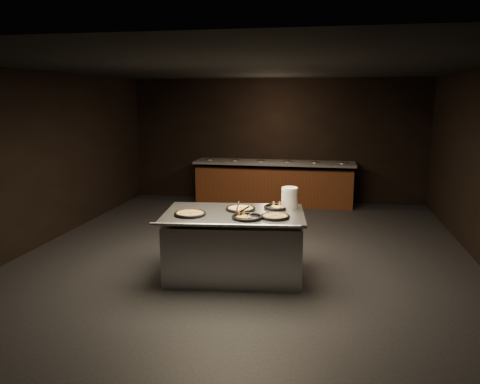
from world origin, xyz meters
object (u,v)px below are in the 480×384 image
at_px(pan_veggie_whole, 190,214).
at_px(pan_cheese_whole, 241,209).
at_px(serving_counter, 234,246).
at_px(plate_stack, 290,198).

xyz_separation_m(pan_veggie_whole, pan_cheese_whole, (0.61, 0.41, -0.00)).
bearing_deg(pan_cheese_whole, serving_counter, -110.80).
bearing_deg(plate_stack, pan_cheese_whole, -163.57).
height_order(pan_veggie_whole, pan_cheese_whole, same).
bearing_deg(pan_veggie_whole, serving_counter, 23.97).
bearing_deg(plate_stack, serving_counter, -153.79).
xyz_separation_m(serving_counter, pan_cheese_whole, (0.06, 0.16, 0.50)).
height_order(serving_counter, pan_cheese_whole, pan_cheese_whole).
height_order(serving_counter, plate_stack, plate_stack).
relative_size(serving_counter, plate_stack, 6.68).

